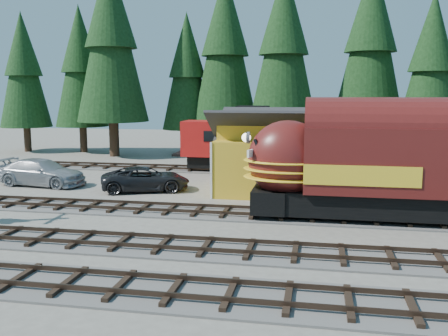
% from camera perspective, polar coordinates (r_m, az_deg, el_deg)
% --- Properties ---
extents(ground, '(120.00, 120.00, 0.00)m').
position_cam_1_polar(ground, '(21.90, 9.95, -8.22)').
color(ground, '#6B665B').
rests_on(ground, ground).
extents(track_spur, '(32.00, 3.20, 0.33)m').
position_cam_1_polar(track_spur, '(40.75, -3.85, -0.17)').
color(track_spur, '#4C4947').
rests_on(track_spur, ground).
extents(depot, '(12.80, 7.00, 5.30)m').
position_cam_1_polar(depot, '(31.65, 10.37, 2.46)').
color(depot, gold).
rests_on(depot, ground).
extents(conifer_backdrop, '(79.94, 23.91, 17.13)m').
position_cam_1_polar(conifer_backdrop, '(46.58, 19.08, 12.82)').
color(conifer_backdrop, black).
rests_on(conifer_backdrop, ground).
extents(locomotive, '(16.94, 3.37, 4.60)m').
position_cam_1_polar(locomotive, '(25.63, 20.67, -0.06)').
color(locomotive, black).
rests_on(locomotive, ground).
extents(caboose, '(9.25, 2.68, 4.81)m').
position_cam_1_polar(caboose, '(39.61, 2.03, 3.02)').
color(caboose, black).
rests_on(caboose, ground).
extents(pickup_truck_a, '(6.14, 4.32, 1.56)m').
position_cam_1_polar(pickup_truck_a, '(32.46, -8.94, -1.25)').
color(pickup_truck_a, black).
rests_on(pickup_truck_a, ground).
extents(pickup_truck_b, '(6.42, 3.16, 1.79)m').
position_cam_1_polar(pickup_truck_b, '(36.14, -20.12, -0.47)').
color(pickup_truck_b, '#A0A3A7').
rests_on(pickup_truck_b, ground).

